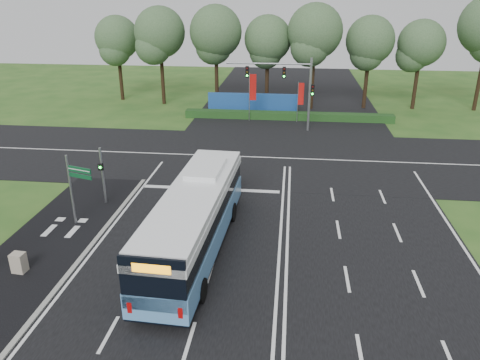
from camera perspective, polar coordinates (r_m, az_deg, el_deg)
name	(u,v)px	position (r m, az deg, el deg)	size (l,w,h in m)	color
ground	(281,227)	(27.51, 5.02, -5.74)	(120.00, 120.00, 0.00)	#25501A
road_main	(281,227)	(27.50, 5.02, -5.71)	(20.00, 120.00, 0.04)	black
road_cross	(285,158)	(38.52, 5.55, 2.64)	(120.00, 14.00, 0.05)	black
bike_path	(52,240)	(27.98, -21.90, -6.83)	(5.00, 18.00, 0.06)	black
kerb_strip	(94,242)	(26.95, -17.36, -7.25)	(0.25, 18.00, 0.12)	gray
city_bus	(195,219)	(24.26, -5.51, -4.74)	(3.35, 13.28, 3.78)	#5389C1
pedestrian_signal	(102,174)	(30.77, -16.42, 0.73)	(0.32, 0.43, 3.77)	gray
street_sign	(75,183)	(28.13, -19.50, -0.32)	(1.61, 0.57, 4.30)	gray
utility_cabinet	(19,263)	(25.44, -25.35, -9.14)	(0.64, 0.53, 1.06)	#A69986
banner_flag_left	(252,90)	(48.96, 1.45, 10.87)	(0.74, 0.14, 5.00)	gray
banner_flag_mid	(300,96)	(48.93, 7.35, 10.11)	(0.62, 0.07, 4.19)	gray
traffic_light_gantry	(291,83)	(45.56, 6.27, 11.72)	(8.41, 0.28, 7.00)	gray
hedge	(288,116)	(50.39, 5.87, 7.78)	(22.00, 1.20, 0.80)	#193C16
blue_hoarding	(253,103)	(52.83, 1.55, 9.34)	(10.00, 0.30, 2.20)	#1A468E
eucalyptus_row	(301,34)	(55.23, 7.43, 17.23)	(47.93, 8.03, 12.57)	black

